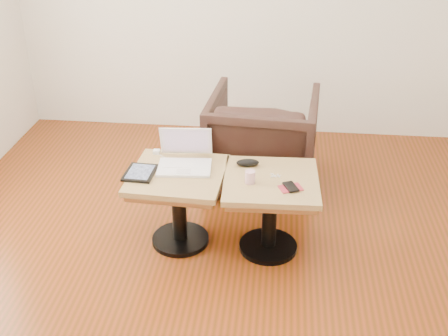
# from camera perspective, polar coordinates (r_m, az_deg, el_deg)

# --- Properties ---
(room_shell) EXTENTS (4.52, 4.52, 2.71)m
(room_shell) POSITION_cam_1_polar(r_m,az_deg,el_deg) (2.95, 2.20, 9.63)
(room_shell) COLOR #582D0B
(room_shell) RESTS_ON ground
(side_table_left) EXTENTS (0.63, 0.63, 0.54)m
(side_table_left) POSITION_cam_1_polar(r_m,az_deg,el_deg) (3.71, -4.67, -2.28)
(side_table_left) COLOR black
(side_table_left) RESTS_ON ground
(side_table_right) EXTENTS (0.62, 0.62, 0.54)m
(side_table_right) POSITION_cam_1_polar(r_m,az_deg,el_deg) (3.64, 4.73, -2.95)
(side_table_right) COLOR black
(side_table_right) RESTS_ON ground
(laptop) EXTENTS (0.37, 0.34, 0.24)m
(laptop) POSITION_cam_1_polar(r_m,az_deg,el_deg) (3.70, -3.99, 0.94)
(laptop) COLOR white
(laptop) RESTS_ON side_table_left
(tablet) EXTENTS (0.20, 0.25, 0.02)m
(tablet) POSITION_cam_1_polar(r_m,az_deg,el_deg) (3.65, -8.52, -0.47)
(tablet) COLOR black
(tablet) RESTS_ON side_table_left
(charging_adapter) EXTENTS (0.05, 0.05, 0.03)m
(charging_adapter) POSITION_cam_1_polar(r_m,az_deg,el_deg) (3.89, -6.87, 1.65)
(charging_adapter) COLOR white
(charging_adapter) RESTS_ON side_table_left
(glasses_case) EXTENTS (0.16, 0.09, 0.05)m
(glasses_case) POSITION_cam_1_polar(r_m,az_deg,el_deg) (3.70, 2.42, 0.55)
(glasses_case) COLOR black
(glasses_case) RESTS_ON side_table_right
(striped_cup) EXTENTS (0.07, 0.07, 0.08)m
(striped_cup) POSITION_cam_1_polar(r_m,az_deg,el_deg) (3.50, 2.66, -0.91)
(striped_cup) COLOR #C75C7E
(striped_cup) RESTS_ON side_table_right
(earbuds_tangle) EXTENTS (0.07, 0.05, 0.01)m
(earbuds_tangle) POSITION_cam_1_polar(r_m,az_deg,el_deg) (3.59, 5.22, -0.78)
(earbuds_tangle) COLOR white
(earbuds_tangle) RESTS_ON side_table_right
(phone_on_sleeve) EXTENTS (0.16, 0.14, 0.02)m
(phone_on_sleeve) POSITION_cam_1_polar(r_m,az_deg,el_deg) (3.47, 6.79, -1.97)
(phone_on_sleeve) COLOR maroon
(phone_on_sleeve) RESTS_ON side_table_right
(armchair) EXTENTS (0.88, 0.91, 0.77)m
(armchair) POSITION_cam_1_polar(r_m,az_deg,el_deg) (4.45, 3.94, 2.94)
(armchair) COLOR black
(armchair) RESTS_ON ground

